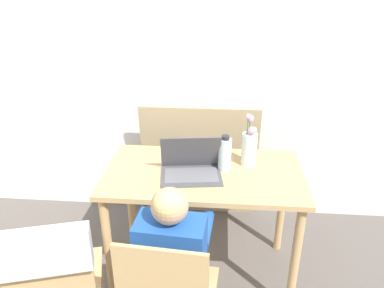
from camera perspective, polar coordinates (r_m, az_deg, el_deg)
wall_back at (r=2.70m, az=8.77°, el=12.84°), size 6.40×0.05×2.50m
dining_table at (r=2.22m, az=1.74°, el=-6.63°), size 1.14×0.64×0.75m
chair_spare at (r=1.86m, az=-20.64°, el=-18.00°), size 0.50×0.52×0.87m
person_seated at (r=1.79m, az=-2.79°, el=-16.43°), size 0.34×0.44×1.01m
laptop at (r=2.12m, az=-0.15°, el=-3.35°), size 0.37×0.28×0.23m
flower_vase at (r=2.21m, az=8.75°, el=-0.26°), size 0.09×0.09×0.32m
water_bottle at (r=2.15m, az=5.02°, el=-1.54°), size 0.08×0.08×0.22m
cardboard_panel at (r=2.85m, az=1.11°, el=-2.99°), size 0.87×0.15×0.94m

